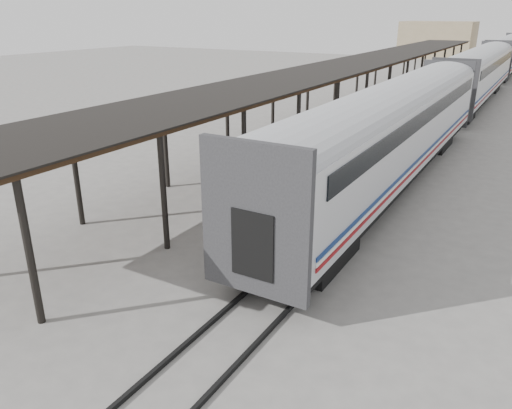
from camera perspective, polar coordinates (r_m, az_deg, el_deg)
The scene contains 10 objects.
ground at distance 17.89m, azimuth -2.65°, elevation -3.51°, with size 160.00×160.00×0.00m, color slate.
train at distance 47.99m, azimuth 24.00°, elevation 13.67°, with size 3.45×76.01×4.01m.
canopy at distance 39.73m, azimuth 12.59°, elevation 15.65°, with size 4.90×64.30×4.15m.
rails at distance 48.52m, azimuth 23.58°, elevation 10.63°, with size 1.54×150.00×0.12m.
building_left at distance 97.57m, azimuth 20.01°, elevation 17.30°, with size 12.00×8.00×6.00m, color tan.
baggage_cart at distance 16.85m, azimuth -0.40°, elevation -2.68°, with size 1.81×2.64×0.86m.
suitcase_stack at distance 17.01m, azimuth 0.16°, elevation -0.95°, with size 1.33×1.03×0.57m.
luggage_tug at distance 33.35m, azimuth 11.60°, elevation 8.95°, with size 1.04×1.67×1.46m.
porter at distance 15.83m, azimuth -1.08°, elevation 0.07°, with size 0.66×0.43×1.81m, color navy.
pedestrian at distance 30.47m, azimuth 9.58°, elevation 8.50°, with size 1.11×0.46×1.90m, color black.
Camera 1 is at (8.91, -13.62, 7.45)m, focal length 35.00 mm.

